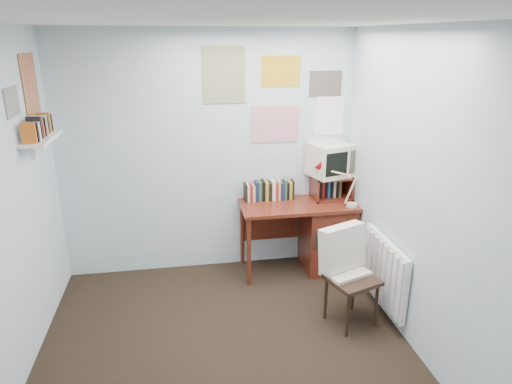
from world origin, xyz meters
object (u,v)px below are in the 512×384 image
desk_lamp (353,187)px  radiator (385,271)px  desk_chair (352,280)px  crt_tv (330,158)px  desk (322,233)px  tv_riser (331,187)px  wall_shelf (41,138)px

desk_lamp → radiator: 0.94m
desk_chair → crt_tv: bearing=63.4°
crt_tv → radiator: crt_tv is taller
desk → desk_lamp: bearing=-33.7°
radiator → desk_chair: bearing=-164.6°
desk → tv_riser: tv_riser is taller
desk → crt_tv: bearing=54.3°
radiator → crt_tv: bearing=100.4°
desk → radiator: (0.29, -0.93, 0.01)m
desk_chair → crt_tv: crt_tv is taller
desk → radiator: size_ratio=1.50×
crt_tv → radiator: bearing=-96.2°
radiator → wall_shelf: size_ratio=1.29×
desk → wall_shelf: (-2.57, -0.38, 1.21)m
desk_lamp → wall_shelf: size_ratio=0.67×
desk_chair → tv_riser: size_ratio=2.10×
desk_lamp → radiator: desk_lamp is taller
desk_lamp → crt_tv: 0.41m
crt_tv → desk: bearing=-142.3°
desk → tv_riser: bearing=43.0°
crt_tv → wall_shelf: 2.75m
desk → tv_riser: size_ratio=3.00×
tv_riser → radiator: 1.15m
crt_tv → radiator: 1.33m
desk_lamp → radiator: size_ratio=0.52×
desk_chair → wall_shelf: bearing=146.3°
desk_chair → tv_riser: (0.17, 1.13, 0.47)m
desk → desk_lamp: 0.64m
tv_riser → crt_tv: bearing=141.0°
tv_riser → radiator: (0.17, -1.04, -0.47)m
desk_lamp → tv_riser: 0.32m
desk_chair → tv_riser: bearing=62.1°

